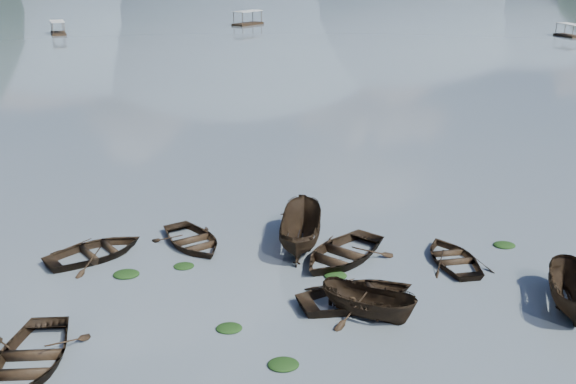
{
  "coord_description": "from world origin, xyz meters",
  "views": [
    {
      "loc": [
        -0.43,
        -16.72,
        12.58
      ],
      "look_at": [
        0.0,
        12.0,
        2.0
      ],
      "focal_mm": 40.0,
      "sensor_mm": 36.0,
      "label": 1
    }
  ],
  "objects_px": {
    "rowboat_3": "(453,262)",
    "pontoon_left": "(59,34)",
    "pontoon_centre": "(248,25)",
    "rowboat_0": "(31,365)"
  },
  "relations": [
    {
      "from": "rowboat_3",
      "to": "pontoon_left",
      "type": "bearing_deg",
      "value": -71.95
    },
    {
      "from": "rowboat_3",
      "to": "pontoon_centre",
      "type": "bearing_deg",
      "value": -91.77
    },
    {
      "from": "rowboat_3",
      "to": "pontoon_centre",
      "type": "height_order",
      "value": "pontoon_centre"
    },
    {
      "from": "rowboat_0",
      "to": "pontoon_centre",
      "type": "distance_m",
      "value": 111.03
    },
    {
      "from": "pontoon_left",
      "to": "pontoon_centre",
      "type": "distance_m",
      "value": 35.47
    },
    {
      "from": "pontoon_left",
      "to": "rowboat_3",
      "type": "bearing_deg",
      "value": -84.01
    },
    {
      "from": "pontoon_centre",
      "to": "rowboat_3",
      "type": "bearing_deg",
      "value": -45.23
    },
    {
      "from": "rowboat_0",
      "to": "rowboat_3",
      "type": "distance_m",
      "value": 17.39
    },
    {
      "from": "rowboat_0",
      "to": "pontoon_left",
      "type": "bearing_deg",
      "value": 104.35
    },
    {
      "from": "pontoon_left",
      "to": "pontoon_centre",
      "type": "xyz_separation_m",
      "value": [
        31.88,
        15.54,
        0.0
      ]
    }
  ]
}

